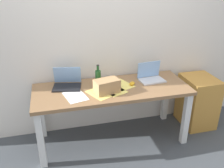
{
  "coord_description": "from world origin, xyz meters",
  "views": [
    {
      "loc": [
        -0.63,
        -2.5,
        1.96
      ],
      "look_at": [
        0.0,
        0.0,
        0.77
      ],
      "focal_mm": 39.58,
      "sensor_mm": 36.0,
      "label": 1
    }
  ],
  "objects_px": {
    "computer_mouse": "(132,84)",
    "cardboard_box": "(107,86)",
    "laptop_left": "(67,83)",
    "filing_cabinet": "(197,101)",
    "desk": "(112,95)",
    "beer_bottle": "(98,77)",
    "laptop_right": "(151,76)"
  },
  "relations": [
    {
      "from": "computer_mouse",
      "to": "cardboard_box",
      "type": "xyz_separation_m",
      "value": [
        -0.34,
        -0.12,
        0.06
      ]
    },
    {
      "from": "laptop_left",
      "to": "filing_cabinet",
      "type": "xyz_separation_m",
      "value": [
        1.72,
        -0.09,
        -0.42
      ]
    },
    {
      "from": "computer_mouse",
      "to": "filing_cabinet",
      "type": "relative_size",
      "value": 0.15
    },
    {
      "from": "desk",
      "to": "beer_bottle",
      "type": "relative_size",
      "value": 7.06
    },
    {
      "from": "laptop_right",
      "to": "laptop_left",
      "type": "bearing_deg",
      "value": 176.49
    },
    {
      "from": "laptop_right",
      "to": "beer_bottle",
      "type": "relative_size",
      "value": 1.25
    },
    {
      "from": "laptop_right",
      "to": "desk",
      "type": "bearing_deg",
      "value": -169.14
    },
    {
      "from": "laptop_right",
      "to": "beer_bottle",
      "type": "xyz_separation_m",
      "value": [
        -0.66,
        0.01,
        0.05
      ]
    },
    {
      "from": "laptop_left",
      "to": "computer_mouse",
      "type": "height_order",
      "value": "laptop_left"
    },
    {
      "from": "laptop_right",
      "to": "computer_mouse",
      "type": "distance_m",
      "value": 0.28
    },
    {
      "from": "laptop_left",
      "to": "computer_mouse",
      "type": "xyz_separation_m",
      "value": [
        0.75,
        -0.14,
        -0.03
      ]
    },
    {
      "from": "laptop_right",
      "to": "computer_mouse",
      "type": "bearing_deg",
      "value": -164.17
    },
    {
      "from": "desk",
      "to": "laptop_left",
      "type": "height_order",
      "value": "laptop_left"
    },
    {
      "from": "beer_bottle",
      "to": "computer_mouse",
      "type": "height_order",
      "value": "beer_bottle"
    },
    {
      "from": "laptop_left",
      "to": "laptop_right",
      "type": "bearing_deg",
      "value": -3.51
    },
    {
      "from": "desk",
      "to": "computer_mouse",
      "type": "xyz_separation_m",
      "value": [
        0.25,
        0.02,
        0.11
      ]
    },
    {
      "from": "laptop_left",
      "to": "cardboard_box",
      "type": "bearing_deg",
      "value": -31.72
    },
    {
      "from": "computer_mouse",
      "to": "cardboard_box",
      "type": "relative_size",
      "value": 0.37
    },
    {
      "from": "cardboard_box",
      "to": "beer_bottle",
      "type": "bearing_deg",
      "value": 105.32
    },
    {
      "from": "laptop_left",
      "to": "filing_cabinet",
      "type": "relative_size",
      "value": 0.53
    },
    {
      "from": "desk",
      "to": "cardboard_box",
      "type": "height_order",
      "value": "cardboard_box"
    },
    {
      "from": "beer_bottle",
      "to": "cardboard_box",
      "type": "relative_size",
      "value": 0.95
    },
    {
      "from": "desk",
      "to": "laptop_left",
      "type": "xyz_separation_m",
      "value": [
        -0.5,
        0.16,
        0.14
      ]
    },
    {
      "from": "laptop_left",
      "to": "filing_cabinet",
      "type": "bearing_deg",
      "value": -3.02
    },
    {
      "from": "laptop_left",
      "to": "cardboard_box",
      "type": "xyz_separation_m",
      "value": [
        0.42,
        -0.26,
        0.03
      ]
    },
    {
      "from": "desk",
      "to": "beer_bottle",
      "type": "bearing_deg",
      "value": 141.26
    },
    {
      "from": "filing_cabinet",
      "to": "cardboard_box",
      "type": "bearing_deg",
      "value": -172.69
    },
    {
      "from": "computer_mouse",
      "to": "desk",
      "type": "bearing_deg",
      "value": -141.0
    },
    {
      "from": "desk",
      "to": "cardboard_box",
      "type": "xyz_separation_m",
      "value": [
        -0.08,
        -0.1,
        0.17
      ]
    },
    {
      "from": "desk",
      "to": "filing_cabinet",
      "type": "height_order",
      "value": "desk"
    },
    {
      "from": "desk",
      "to": "laptop_right",
      "type": "xyz_separation_m",
      "value": [
        0.52,
        0.1,
        0.15
      ]
    },
    {
      "from": "desk",
      "to": "beer_bottle",
      "type": "height_order",
      "value": "beer_bottle"
    }
  ]
}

